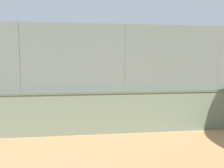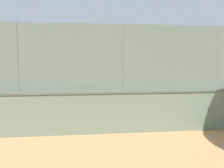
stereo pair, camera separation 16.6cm
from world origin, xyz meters
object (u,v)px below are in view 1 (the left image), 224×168
(player_at_service_line, at_px, (119,81))
(player_crossing_court, at_px, (109,85))
(sports_ball, at_px, (67,97))
(player_near_wall_returning, at_px, (60,83))

(player_at_service_line, height_order, player_crossing_court, player_crossing_court)
(player_at_service_line, bearing_deg, player_crossing_court, 72.60)
(sports_ball, bearing_deg, player_at_service_line, -146.39)
(player_at_service_line, bearing_deg, sports_ball, 33.61)
(player_at_service_line, distance_m, sports_ball, 4.50)
(player_near_wall_returning, distance_m, sports_ball, 1.18)
(player_near_wall_returning, height_order, sports_ball, player_near_wall_returning)
(player_crossing_court, relative_size, sports_ball, 7.39)
(player_at_service_line, relative_size, sports_ball, 6.69)
(player_near_wall_returning, distance_m, player_crossing_court, 3.60)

